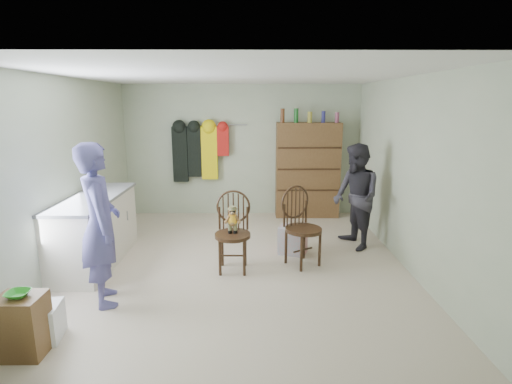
{
  "coord_description": "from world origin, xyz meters",
  "views": [
    {
      "loc": [
        0.21,
        -5.2,
        2.17
      ],
      "look_at": [
        0.25,
        0.2,
        0.95
      ],
      "focal_mm": 28.0,
      "sensor_mm": 36.0,
      "label": 1
    }
  ],
  "objects_px": {
    "counter": "(95,230)",
    "chair_far": "(300,223)",
    "dresser": "(307,170)",
    "chair_front": "(233,227)"
  },
  "relations": [
    {
      "from": "chair_front",
      "to": "chair_far",
      "type": "xyz_separation_m",
      "value": [
        0.9,
        0.18,
        -0.01
      ]
    },
    {
      "from": "chair_front",
      "to": "chair_far",
      "type": "height_order",
      "value": "chair_far"
    },
    {
      "from": "counter",
      "to": "chair_far",
      "type": "distance_m",
      "value": 2.8
    },
    {
      "from": "dresser",
      "to": "chair_far",
      "type": "bearing_deg",
      "value": -99.66
    },
    {
      "from": "chair_far",
      "to": "dresser",
      "type": "xyz_separation_m",
      "value": [
        0.4,
        2.35,
        0.33
      ]
    },
    {
      "from": "counter",
      "to": "chair_far",
      "type": "bearing_deg",
      "value": -1.08
    },
    {
      "from": "dresser",
      "to": "chair_front",
      "type": "bearing_deg",
      "value": -117.24
    },
    {
      "from": "chair_front",
      "to": "dresser",
      "type": "bearing_deg",
      "value": 63.87
    },
    {
      "from": "counter",
      "to": "dresser",
      "type": "bearing_deg",
      "value": 35.7
    },
    {
      "from": "chair_front",
      "to": "chair_far",
      "type": "bearing_deg",
      "value": 12.54
    }
  ]
}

